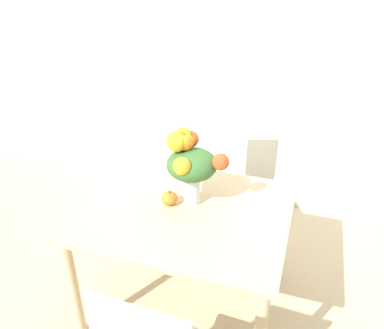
% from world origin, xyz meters
% --- Properties ---
extents(ground_plane, '(12.00, 12.00, 0.00)m').
position_xyz_m(ground_plane, '(0.00, 0.00, 0.00)').
color(ground_plane, tan).
extents(wall_back, '(8.00, 0.06, 2.70)m').
position_xyz_m(wall_back, '(0.00, 1.43, 1.35)').
color(wall_back, silver).
rests_on(wall_back, ground_plane).
extents(dining_table, '(1.20, 1.02, 0.75)m').
position_xyz_m(dining_table, '(0.00, 0.00, 0.66)').
color(dining_table, '#D1B284').
rests_on(dining_table, ground_plane).
extents(flower_vase, '(0.40, 0.35, 0.45)m').
position_xyz_m(flower_vase, '(-0.01, 0.08, 1.03)').
color(flower_vase, silver).
rests_on(flower_vase, dining_table).
extents(pumpkin, '(0.10, 0.10, 0.09)m').
position_xyz_m(pumpkin, '(-0.11, 0.02, 0.79)').
color(pumpkin, orange).
rests_on(pumpkin, dining_table).
extents(dining_chair_near_window, '(0.47, 0.47, 1.03)m').
position_xyz_m(dining_chair_near_window, '(-0.02, 0.86, 0.52)').
color(dining_chair_near_window, silver).
rests_on(dining_chair_near_window, ground_plane).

